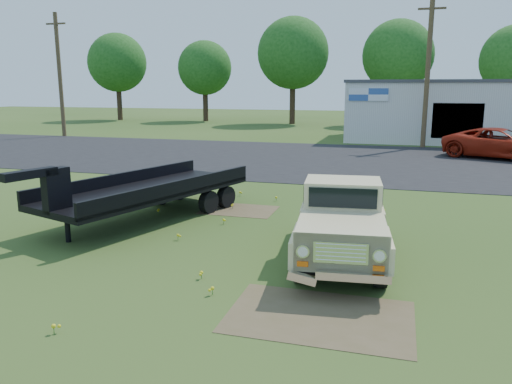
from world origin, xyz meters
TOP-DOWN VIEW (x-y plane):
  - ground at (0.00, 0.00)m, footprint 140.00×140.00m
  - asphalt_lot at (0.00, 15.00)m, footprint 90.00×14.00m
  - dirt_patch_a at (1.50, -3.00)m, footprint 3.00×2.00m
  - dirt_patch_b at (-2.00, 3.50)m, footprint 2.20×1.60m
  - commercial_building at (6.00, 26.99)m, footprint 14.20×8.20m
  - utility_pole_west at (-22.00, 22.00)m, footprint 1.60×0.30m
  - utility_pole_mid at (4.00, 22.00)m, footprint 1.60×0.30m
  - treeline_a at (-28.00, 40.00)m, footprint 6.40×6.40m
  - treeline_b at (-18.00, 41.00)m, footprint 5.76×5.76m
  - treeline_c at (-8.00, 39.50)m, footprint 7.04×7.04m
  - treeline_d at (2.00, 40.50)m, footprint 6.72×6.72m
  - vintage_pickup_truck at (1.49, -0.04)m, footprint 2.39×5.03m
  - flatbed_trailer at (-4.17, 1.83)m, footprint 4.38×7.34m
  - red_pickup at (7.69, 17.90)m, footprint 6.20×4.53m

SIDE VIEW (x-z plane):
  - ground at x=0.00m, z-range 0.00..0.00m
  - asphalt_lot at x=0.00m, z-range -0.01..0.01m
  - dirt_patch_a at x=1.50m, z-range -0.01..0.01m
  - dirt_patch_b at x=-2.00m, z-range -0.01..0.01m
  - red_pickup at x=7.69m, z-range 0.00..1.57m
  - vintage_pickup_truck at x=1.49m, z-range 0.00..1.76m
  - flatbed_trailer at x=-4.17m, z-range 0.00..1.90m
  - commercial_building at x=6.00m, z-range 0.03..4.18m
  - utility_pole_west at x=-22.00m, z-range 0.10..9.10m
  - utility_pole_mid at x=4.00m, z-range 0.10..9.10m
  - treeline_b at x=-18.00m, z-range 1.38..9.95m
  - treeline_a at x=-28.00m, z-range 1.54..11.06m
  - treeline_d at x=2.00m, z-range 1.62..11.62m
  - treeline_c at x=-8.00m, z-range 1.70..12.17m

